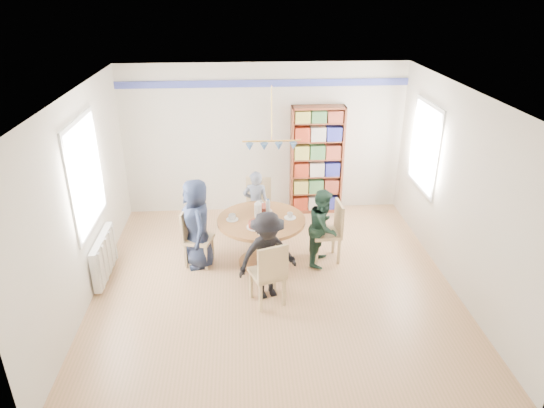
{
  "coord_description": "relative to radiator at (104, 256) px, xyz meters",
  "views": [
    {
      "loc": [
        -0.42,
        -5.83,
        3.93
      ],
      "look_at": [
        0.0,
        0.4,
        1.05
      ],
      "focal_mm": 32.0,
      "sensor_mm": 36.0,
      "label": 1
    }
  ],
  "objects": [
    {
      "name": "person_far",
      "position": [
        2.22,
        1.14,
        0.23
      ],
      "size": [
        0.45,
        0.33,
        1.16
      ],
      "primitive_type": "imported",
      "rotation": [
        0.0,
        0.0,
        3.02
      ],
      "color": "gray",
      "rests_on": "ground"
    },
    {
      "name": "tableware",
      "position": [
        2.25,
        0.26,
        0.46
      ],
      "size": [
        1.03,
        1.03,
        0.27
      ],
      "color": "white",
      "rests_on": "dining_table"
    },
    {
      "name": "ground",
      "position": [
        2.42,
        -0.3,
        -0.35
      ],
      "size": [
        5.0,
        5.0,
        0.0
      ],
      "primitive_type": "plane",
      "color": "tan"
    },
    {
      "name": "dining_table",
      "position": [
        2.27,
        0.24,
        0.21
      ],
      "size": [
        1.3,
        1.3,
        0.75
      ],
      "color": "brown",
      "rests_on": "ground"
    },
    {
      "name": "chair_near",
      "position": [
        2.32,
        -0.82,
        0.16
      ],
      "size": [
        0.53,
        0.53,
        0.93
      ],
      "color": "#D2B181",
      "rests_on": "ground"
    },
    {
      "name": "bookshelf",
      "position": [
        3.35,
        2.04,
        0.62
      ],
      "size": [
        0.94,
        0.28,
        1.98
      ],
      "color": "brown",
      "rests_on": "ground"
    },
    {
      "name": "person_left",
      "position": [
        1.32,
        0.27,
        0.34
      ],
      "size": [
        0.61,
        0.77,
        1.38
      ],
      "primitive_type": "imported",
      "rotation": [
        0.0,
        0.0,
        -1.29
      ],
      "color": "#192137",
      "rests_on": "ground"
    },
    {
      "name": "chair_right",
      "position": [
        3.33,
        0.29,
        0.17
      ],
      "size": [
        0.44,
        0.44,
        0.95
      ],
      "color": "#D2B181",
      "rests_on": "ground"
    },
    {
      "name": "radiator",
      "position": [
        0.0,
        0.0,
        0.0
      ],
      "size": [
        0.12,
        1.0,
        0.6
      ],
      "color": "silver",
      "rests_on": "ground"
    },
    {
      "name": "person_near",
      "position": [
        2.31,
        -0.61,
        0.28
      ],
      "size": [
        0.91,
        0.69,
        1.25
      ],
      "primitive_type": "imported",
      "rotation": [
        0.0,
        0.0,
        0.3
      ],
      "color": "black",
      "rests_on": "ground"
    },
    {
      "name": "person_right",
      "position": [
        3.19,
        0.21,
        0.24
      ],
      "size": [
        0.63,
        0.7,
        1.19
      ],
      "primitive_type": "imported",
      "rotation": [
        0.0,
        0.0,
        1.2
      ],
      "color": "#172E22",
      "rests_on": "ground"
    },
    {
      "name": "chair_left",
      "position": [
        1.25,
        0.3,
        0.14
      ],
      "size": [
        0.48,
        0.48,
        0.89
      ],
      "color": "#D2B181",
      "rests_on": "ground"
    },
    {
      "name": "chair_far",
      "position": [
        2.26,
        1.27,
        0.18
      ],
      "size": [
        0.49,
        0.49,
        0.96
      ],
      "color": "#D2B181",
      "rests_on": "ground"
    },
    {
      "name": "room_shell",
      "position": [
        2.16,
        0.57,
        1.3
      ],
      "size": [
        5.0,
        5.0,
        5.0
      ],
      "color": "white",
      "rests_on": "ground"
    }
  ]
}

